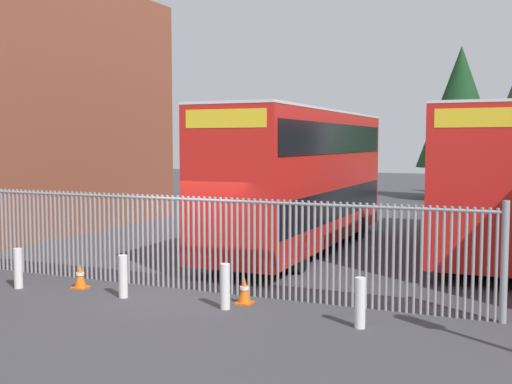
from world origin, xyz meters
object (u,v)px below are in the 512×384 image
Objects in this scene: bollard_far_right at (360,303)px; traffic_cone_by_gate at (244,291)px; traffic_cone_mid_forecourt at (80,276)px; double_decker_bus_behind_fence_right at (493,175)px; bollard_center_front at (123,276)px; double_decker_bus_near_gate at (301,174)px; bollard_near_left at (18,268)px; bollard_near_right at (225,286)px.

bollard_far_right is 2.80m from traffic_cone_by_gate.
traffic_cone_mid_forecourt is (-6.84, 0.49, -0.19)m from bollard_far_right.
double_decker_bus_behind_fence_right reaches higher than traffic_cone_mid_forecourt.
traffic_cone_mid_forecourt is (-1.45, 0.33, -0.19)m from bollard_center_front.
double_decker_bus_behind_fence_right is 18.32× the size of traffic_cone_by_gate.
double_decker_bus_near_gate is 11.38× the size of bollard_far_right.
bollard_far_right reaches higher than traffic_cone_by_gate.
double_decker_bus_behind_fence_right is at bearing 79.28° from bollard_far_right.
bollard_near_left is 5.32m from bollard_near_right.
bollard_near_left is at bearing -171.61° from traffic_cone_by_gate.
bollard_far_right is 1.61× the size of traffic_cone_by_gate.
double_decker_bus_near_gate is at bearing 116.93° from bollard_far_right.
double_decker_bus_behind_fence_right is 18.32× the size of traffic_cone_mid_forecourt.
bollard_near_right is at bearing -82.65° from double_decker_bus_near_gate.
double_decker_bus_near_gate is 11.38× the size of bollard_near_right.
double_decker_bus_near_gate is 8.67m from bollard_far_right.
double_decker_bus_behind_fence_right is at bearing 52.18° from bollard_center_front.
traffic_cone_by_gate is 1.00× the size of traffic_cone_mid_forecourt.
double_decker_bus_near_gate is at bearing 60.17° from bollard_near_left.
bollard_far_right is at bearing -3.90° from bollard_near_right.
double_decker_bus_near_gate and double_decker_bus_behind_fence_right have the same top height.
bollard_center_front is 5.39m from bollard_far_right.
bollard_near_right reaches higher than traffic_cone_by_gate.
double_decker_bus_behind_fence_right is 11.38× the size of bollard_near_right.
traffic_cone_by_gate and traffic_cone_mid_forecourt have the same top height.
bollard_center_front and bollard_far_right have the same top height.
traffic_cone_by_gate is at bearing 8.39° from bollard_near_left.
double_decker_bus_near_gate is 7.21m from traffic_cone_by_gate.
bollard_far_right is 1.61× the size of traffic_cone_mid_forecourt.
traffic_cone_mid_forecourt is at bearing 175.87° from bollard_far_right.
double_decker_bus_behind_fence_right is 13.89m from bollard_near_left.
double_decker_bus_behind_fence_right is 9.76m from bollard_far_right.
double_decker_bus_behind_fence_right reaches higher than traffic_cone_by_gate.
traffic_cone_by_gate is (5.50, 0.81, -0.19)m from bollard_near_left.
bollard_near_left and bollard_near_right have the same top height.
bollard_near_right is at bearing 176.10° from bollard_far_right.
bollard_far_right is (-1.78, -9.40, -1.95)m from double_decker_bus_behind_fence_right.
traffic_cone_by_gate is (0.19, 0.54, -0.19)m from bollard_near_right.
double_decker_bus_behind_fence_right is 9.98m from traffic_cone_by_gate.
bollard_far_right is (8.19, 0.07, 0.00)m from bollard_near_left.
bollard_near_right is (-4.66, -9.20, -1.95)m from double_decker_bus_behind_fence_right.
bollard_near_left is (-9.97, -9.47, -1.95)m from double_decker_bus_behind_fence_right.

